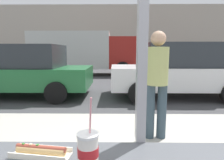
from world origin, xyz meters
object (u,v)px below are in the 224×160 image
at_px(hotdog_tray_far, 41,151).
at_px(parked_car_white, 177,70).
at_px(soda_cup_right, 88,151).
at_px(pedestrian, 157,78).
at_px(parked_car_green, 24,71).
at_px(box_truck, 84,51).

xyz_separation_m(hotdog_tray_far, parked_car_white, (2.37, 5.27, -0.13)).
bearing_deg(soda_cup_right, pedestrian, 70.17).
relative_size(soda_cup_right, parked_car_green, 0.07).
bearing_deg(box_truck, hotdog_tray_far, -81.92).
xyz_separation_m(parked_car_green, pedestrian, (3.61, -3.30, 0.22)).
bearing_deg(parked_car_white, parked_car_green, 180.00).
height_order(soda_cup_right, parked_car_green, parked_car_green).
bearing_deg(soda_cup_right, hotdog_tray_far, 157.43).
height_order(hotdog_tray_far, pedestrian, pedestrian).
bearing_deg(parked_car_white, soda_cup_right, -111.67).
height_order(hotdog_tray_far, parked_car_green, parked_car_green).
relative_size(parked_car_white, pedestrian, 2.56).
height_order(box_truck, pedestrian, box_truck).
height_order(soda_cup_right, hotdog_tray_far, soda_cup_right).
distance_m(parked_car_green, pedestrian, 4.90).
distance_m(soda_cup_right, parked_car_green, 6.09).
height_order(hotdog_tray_far, box_truck, box_truck).
bearing_deg(parked_car_green, pedestrian, -42.42).
relative_size(hotdog_tray_far, parked_car_green, 0.07).
bearing_deg(hotdog_tray_far, box_truck, 98.08).
relative_size(hotdog_tray_far, box_truck, 0.04).
xyz_separation_m(soda_cup_right, parked_car_white, (2.13, 5.37, -0.19)).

